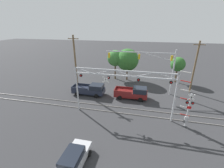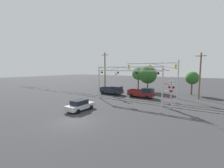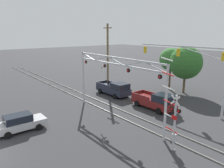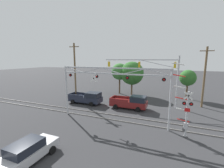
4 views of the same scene
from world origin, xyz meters
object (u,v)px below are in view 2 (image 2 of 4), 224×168
(sedan_waiting, at_px, (80,105))
(background_tree_far_left_verge, at_px, (192,78))
(pickup_truck_lead, at_px, (142,93))
(utility_pole_right, at_px, (200,75))
(traffic_signal_span, at_px, (164,72))
(crossing_signal_mast, at_px, (170,93))
(background_tree_far_right_verge, at_px, (148,75))
(crossing_gantry, at_px, (127,76))
(pickup_truck_following, at_px, (112,90))
(background_tree_beyond_span, at_px, (138,74))
(utility_pole_left, at_px, (105,72))

(sedan_waiting, distance_m, background_tree_far_left_verge, 25.84)
(pickup_truck_lead, relative_size, utility_pole_right, 0.59)
(traffic_signal_span, xyz_separation_m, pickup_truck_lead, (-3.31, -2.89, -4.30))
(crossing_signal_mast, xyz_separation_m, utility_pole_right, (3.03, 10.48, 2.26))
(sedan_waiting, distance_m, background_tree_far_right_verge, 22.51)
(crossing_gantry, xyz_separation_m, traffic_signal_span, (4.20, 8.02, 0.66))
(crossing_gantry, distance_m, background_tree_far_left_verge, 16.83)
(crossing_signal_mast, height_order, utility_pole_right, utility_pole_right)
(traffic_signal_span, height_order, pickup_truck_following, traffic_signal_span)
(pickup_truck_following, bearing_deg, background_tree_far_right_verge, 59.48)
(crossing_signal_mast, distance_m, sedan_waiting, 13.01)
(background_tree_far_left_verge, relative_size, background_tree_far_right_verge, 0.79)
(background_tree_beyond_span, bearing_deg, background_tree_far_left_verge, 3.01)
(traffic_signal_span, height_order, utility_pole_left, utility_pole_left)
(utility_pole_left, distance_m, background_tree_far_left_verge, 19.77)
(crossing_gantry, height_order, utility_pole_right, utility_pole_right)
(pickup_truck_lead, bearing_deg, crossing_signal_mast, -41.64)
(traffic_signal_span, bearing_deg, utility_pole_right, 14.97)
(utility_pole_right, bearing_deg, crossing_gantry, -137.35)
(crossing_gantry, distance_m, utility_pole_right, 14.34)
(utility_pole_left, height_order, utility_pole_right, utility_pole_left)
(traffic_signal_span, bearing_deg, background_tree_far_right_verge, 133.84)
(pickup_truck_lead, height_order, sedan_waiting, pickup_truck_lead)
(crossing_signal_mast, height_order, sedan_waiting, crossing_signal_mast)
(crossing_signal_mast, relative_size, background_tree_far_left_verge, 1.30)
(crossing_gantry, relative_size, crossing_signal_mast, 1.85)
(crossing_gantry, xyz_separation_m, background_tree_far_right_verge, (-1.14, 13.58, -0.27))
(pickup_truck_following, distance_m, background_tree_far_right_verge, 10.61)
(crossing_gantry, distance_m, background_tree_beyond_span, 14.15)
(traffic_signal_span, bearing_deg, background_tree_beyond_span, 144.63)
(traffic_signal_span, relative_size, background_tree_far_right_verge, 1.71)
(utility_pole_left, bearing_deg, pickup_truck_lead, -4.35)
(pickup_truck_following, height_order, utility_pole_right, utility_pole_right)
(pickup_truck_lead, bearing_deg, crossing_gantry, -99.84)
(background_tree_far_right_verge, bearing_deg, traffic_signal_span, -46.16)
(pickup_truck_lead, distance_m, sedan_waiting, 14.20)
(crossing_signal_mast, xyz_separation_m, background_tree_far_left_verge, (1.31, 15.08, 1.47))
(traffic_signal_span, xyz_separation_m, utility_pole_left, (-13.21, -2.14, -0.26))
(crossing_signal_mast, height_order, traffic_signal_span, traffic_signal_span)
(crossing_gantry, distance_m, sedan_waiting, 9.80)
(background_tree_beyond_span, height_order, background_tree_far_left_verge, background_tree_beyond_span)
(traffic_signal_span, distance_m, background_tree_beyond_span, 9.76)
(crossing_gantry, distance_m, traffic_signal_span, 9.07)
(background_tree_far_left_verge, bearing_deg, pickup_truck_following, -148.06)
(utility_pole_right, height_order, background_tree_far_left_verge, utility_pole_right)
(pickup_truck_lead, distance_m, background_tree_far_left_verge, 12.46)
(utility_pole_left, distance_m, utility_pole_right, 19.93)
(pickup_truck_lead, distance_m, utility_pole_left, 10.72)
(background_tree_far_left_verge, bearing_deg, utility_pole_left, -154.69)
(pickup_truck_following, xyz_separation_m, utility_pole_left, (-2.76, 0.97, 4.04))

